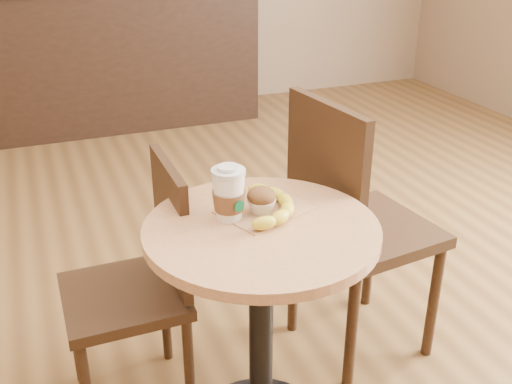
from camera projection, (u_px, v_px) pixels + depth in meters
cafe_table at (261, 301)px, 1.69m from camera, size 0.63×0.63×0.75m
chair_left at (141, 280)px, 1.87m from camera, size 0.37×0.37×0.84m
chair_right at (352, 222)px, 2.06m from camera, size 0.48×0.48×0.98m
service_counter at (106, 56)px, 4.46m from camera, size 2.30×0.65×1.04m
kraft_bag at (265, 210)px, 1.66m from camera, size 0.29×0.25×0.00m
coffee_cup at (229, 195)px, 1.59m from camera, size 0.09×0.09×0.15m
muffin at (261, 200)px, 1.64m from camera, size 0.08×0.08×0.07m
banana at (269, 204)px, 1.65m from camera, size 0.27×0.31×0.04m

